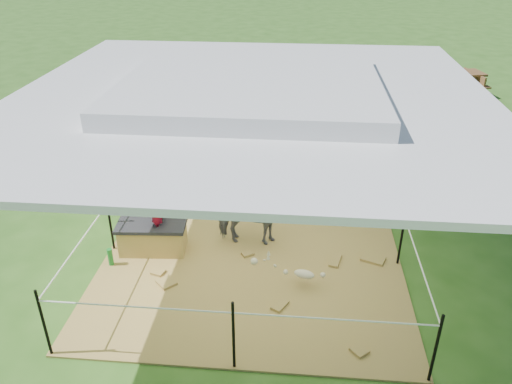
# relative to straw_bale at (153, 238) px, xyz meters

# --- Properties ---
(ground) EXTENTS (90.00, 90.00, 0.00)m
(ground) POSITION_rel_straw_bale_xyz_m (1.59, -0.02, -0.25)
(ground) COLOR #2D5919
(ground) RESTS_ON ground
(hay_patch) EXTENTS (4.60, 4.60, 0.03)m
(hay_patch) POSITION_rel_straw_bale_xyz_m (1.59, -0.02, -0.24)
(hay_patch) COLOR brown
(hay_patch) RESTS_ON ground
(canopy_tent) EXTENTS (6.30, 6.30, 2.90)m
(canopy_tent) POSITION_rel_straw_bale_xyz_m (1.59, -0.02, 2.44)
(canopy_tent) COLOR silver
(canopy_tent) RESTS_ON ground
(rope_fence) EXTENTS (4.54, 4.54, 1.00)m
(rope_fence) POSITION_rel_straw_bale_xyz_m (1.59, -0.02, 0.39)
(rope_fence) COLOR black
(rope_fence) RESTS_ON ground
(straw_bale) EXTENTS (1.04, 0.57, 0.45)m
(straw_bale) POSITION_rel_straw_bale_xyz_m (0.00, 0.00, 0.00)
(straw_bale) COLOR #B19540
(straw_bale) RESTS_ON hay_patch
(dark_cloth) EXTENTS (1.11, 0.63, 0.06)m
(dark_cloth) POSITION_rel_straw_bale_xyz_m (0.00, 0.00, 0.25)
(dark_cloth) COLOR black
(dark_cloth) RESTS_ON straw_bale
(woman) EXTENTS (0.32, 0.46, 1.21)m
(woman) POSITION_rel_straw_bale_xyz_m (0.10, 0.00, 0.83)
(woman) COLOR red
(woman) RESTS_ON straw_bale
(green_bottle) EXTENTS (0.08, 0.08, 0.28)m
(green_bottle) POSITION_rel_straw_bale_xyz_m (-0.55, -0.45, -0.08)
(green_bottle) COLOR #1C7E29
(green_bottle) RESTS_ON hay_patch
(pony) EXTENTS (1.11, 0.51, 0.93)m
(pony) POSITION_rel_straw_bale_xyz_m (1.55, 0.31, 0.24)
(pony) COLOR #4B4B50
(pony) RESTS_ON hay_patch
(pink_hat) EXTENTS (0.29, 0.29, 0.13)m
(pink_hat) POSITION_rel_straw_bale_xyz_m (1.55, 0.31, 0.78)
(pink_hat) COLOR pink
(pink_hat) RESTS_ON pony
(foal) EXTENTS (0.95, 0.67, 0.48)m
(foal) POSITION_rel_straw_bale_xyz_m (2.40, -0.70, 0.01)
(foal) COLOR beige
(foal) RESTS_ON hay_patch
(trash_barrel) EXTENTS (0.62, 0.62, 0.95)m
(trash_barrel) POSITION_rel_straw_bale_xyz_m (5.02, 5.92, 0.22)
(trash_barrel) COLOR blue
(trash_barrel) RESTS_ON ground
(picnic_table_near) EXTENTS (1.83, 1.54, 0.66)m
(picnic_table_near) POSITION_rel_straw_bale_xyz_m (3.69, 8.65, 0.07)
(picnic_table_near) COLOR brown
(picnic_table_near) RESTS_ON ground
(picnic_table_far) EXTENTS (2.05, 1.67, 0.75)m
(picnic_table_far) POSITION_rel_straw_bale_xyz_m (6.78, 8.85, 0.12)
(picnic_table_far) COLOR brown
(picnic_table_far) RESTS_ON ground
(distant_person) EXTENTS (0.59, 0.52, 1.01)m
(distant_person) POSITION_rel_straw_bale_xyz_m (4.43, 7.98, 0.25)
(distant_person) COLOR #3895D5
(distant_person) RESTS_ON ground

